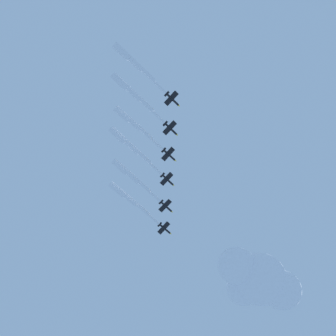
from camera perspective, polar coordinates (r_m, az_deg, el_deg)
jet_lead at (r=240.47m, az=-5.13°, el=-4.25°), size 46.45×15.72×4.27m
jet_port_inner at (r=232.77m, az=-4.79°, el=-1.20°), size 44.39×15.73×4.15m
jet_starboard_inner at (r=229.47m, az=-4.98°, el=2.91°), size 47.22×16.67×4.29m
jet_port_mid at (r=224.03m, az=-4.50°, el=5.86°), size 43.17×14.53×4.26m
jet_starboard_mid at (r=218.11m, az=-4.66°, el=9.94°), size 45.31×15.81×4.19m
jet_port_outer at (r=216.99m, az=-4.42°, el=13.79°), size 44.32×15.24×4.22m
cloud_puff at (r=254.00m, az=12.02°, el=-14.43°), size 51.58×35.31×29.83m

